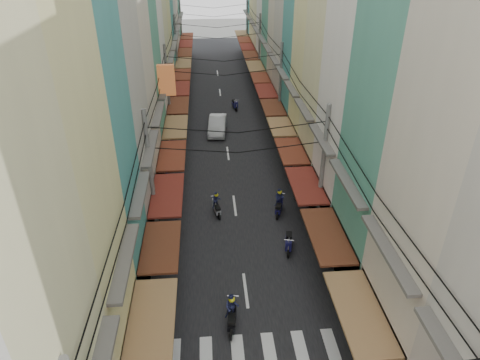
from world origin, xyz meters
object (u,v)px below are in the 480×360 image
white_car (218,132)px  traffic_sign (372,280)px  market_umbrella (434,339)px  bicycle (347,227)px

white_car → traffic_sign: 23.39m
white_car → market_umbrella: size_ratio=1.91×
bicycle → market_umbrella: 10.85m
white_car → traffic_sign: (6.42, -22.39, 2.05)m
white_car → market_umbrella: market_umbrella is taller
white_car → traffic_sign: size_ratio=1.80×
traffic_sign → market_umbrella: bearing=-73.3°
market_umbrella → traffic_sign: 3.91m
bicycle → traffic_sign: 7.25m
white_car → market_umbrella: bearing=-68.6°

